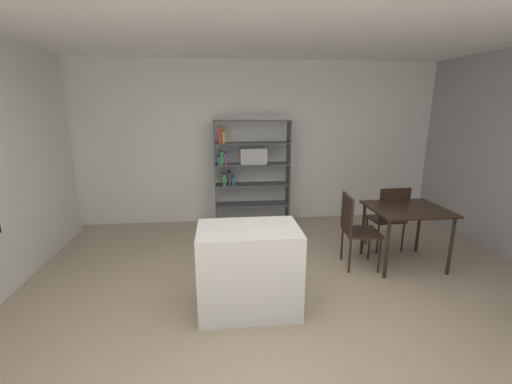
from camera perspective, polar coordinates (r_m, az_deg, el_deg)
ground_plane at (r=3.55m, az=1.76°, el=-20.90°), size 9.63×9.63×0.00m
ceiling_slab at (r=3.00m, az=2.23°, el=29.37°), size 7.00×6.26×0.06m
back_partition at (r=6.02m, az=-2.25°, el=8.16°), size 7.00×0.06×2.80m
kitchen_island at (r=3.51m, az=-1.25°, el=-12.86°), size 1.01×0.65×0.89m
open_bookshelf at (r=5.76m, az=-1.30°, el=4.14°), size 1.28×0.32×1.82m
dining_table at (r=4.78m, az=24.08°, el=-3.52°), size 0.94×0.81×0.78m
dining_chair_far at (r=5.17m, az=21.65°, el=-3.43°), size 0.47×0.43×0.95m
dining_chair_island_side at (r=4.52m, az=16.21°, el=-5.34°), size 0.47×0.48×0.96m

